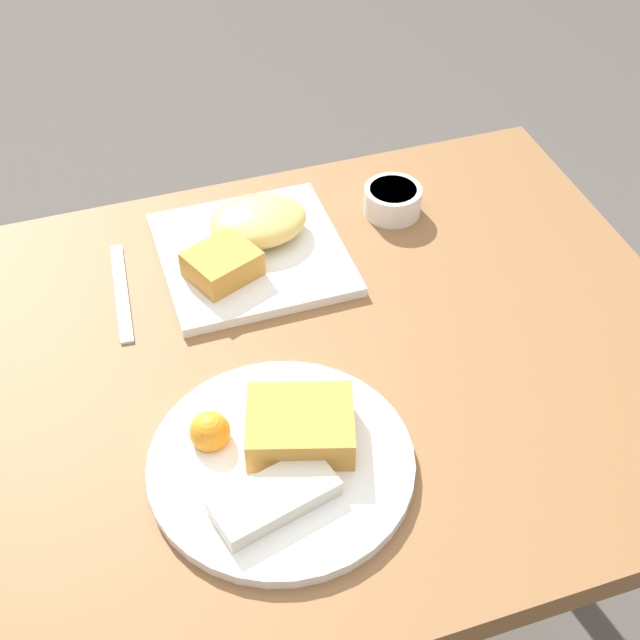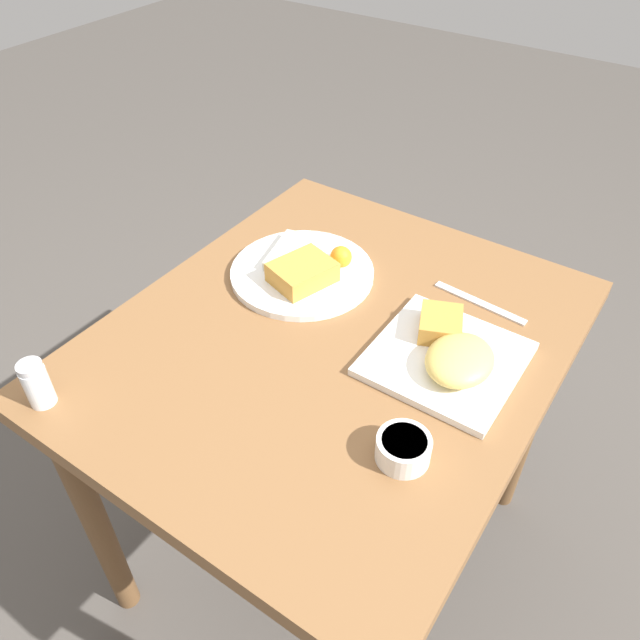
{
  "view_description": "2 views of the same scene",
  "coord_description": "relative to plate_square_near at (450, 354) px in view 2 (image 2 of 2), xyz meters",
  "views": [
    {
      "loc": [
        0.25,
        0.69,
        1.49
      ],
      "look_at": [
        0.02,
        -0.01,
        0.76
      ],
      "focal_mm": 50.0,
      "sensor_mm": 36.0,
      "label": 1
    },
    {
      "loc": [
        -0.68,
        -0.44,
        1.46
      ],
      "look_at": [
        0.0,
        0.02,
        0.74
      ],
      "focal_mm": 35.0,
      "sensor_mm": 36.0,
      "label": 2
    }
  ],
  "objects": [
    {
      "name": "plate_square_near",
      "position": [
        0.0,
        0.0,
        0.0
      ],
      "size": [
        0.24,
        0.24,
        0.06
      ],
      "color": "white",
      "rests_on": "dining_table"
    },
    {
      "name": "sauce_ramekin",
      "position": [
        -0.21,
        -0.03,
        -0.0
      ],
      "size": [
        0.08,
        0.08,
        0.04
      ],
      "color": "white",
      "rests_on": "dining_table"
    },
    {
      "name": "dining_table",
      "position": [
        -0.05,
        0.2,
        -0.12
      ],
      "size": [
        0.88,
        0.74,
        0.72
      ],
      "color": "brown",
      "rests_on": "ground_plane"
    },
    {
      "name": "butter_knife",
      "position": [
        0.18,
        0.02,
        -0.02
      ],
      "size": [
        0.03,
        0.19,
        0.0
      ],
      "rotation": [
        0.0,
        0.0,
        1.49
      ],
      "color": "silver",
      "rests_on": "dining_table"
    },
    {
      "name": "salt_shaker",
      "position": [
        -0.44,
        0.49,
        0.01
      ],
      "size": [
        0.04,
        0.04,
        0.08
      ],
      "color": "white",
      "rests_on": "dining_table"
    },
    {
      "name": "ground_plane",
      "position": [
        -0.05,
        0.2,
        -0.74
      ],
      "size": [
        8.0,
        8.0,
        0.0
      ],
      "primitive_type": "plane",
      "color": "#4C4742"
    },
    {
      "name": "plate_oval_far",
      "position": [
        0.06,
        0.34,
        -0.01
      ],
      "size": [
        0.28,
        0.28,
        0.05
      ],
      "color": "white",
      "rests_on": "dining_table"
    }
  ]
}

